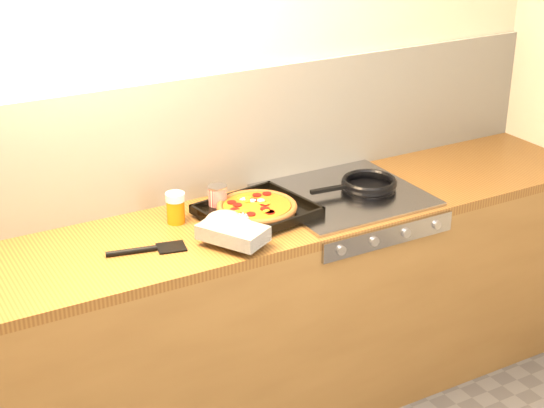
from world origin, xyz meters
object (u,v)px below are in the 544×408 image
frying_pan (368,184)px  juice_glass (176,208)px  tomato_can (218,198)px  pizza_on_tray (249,214)px

frying_pan → juice_glass: bearing=171.7°
frying_pan → tomato_can: size_ratio=3.71×
frying_pan → juice_glass: (-0.80, 0.12, 0.03)m
frying_pan → tomato_can: tomato_can is taller
frying_pan → tomato_can: 0.63m
tomato_can → juice_glass: size_ratio=0.87×
tomato_can → frying_pan: bearing=-12.4°
tomato_can → pizza_on_tray: bearing=-75.0°
pizza_on_tray → frying_pan: 0.57m
juice_glass → tomato_can: bearing=5.9°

